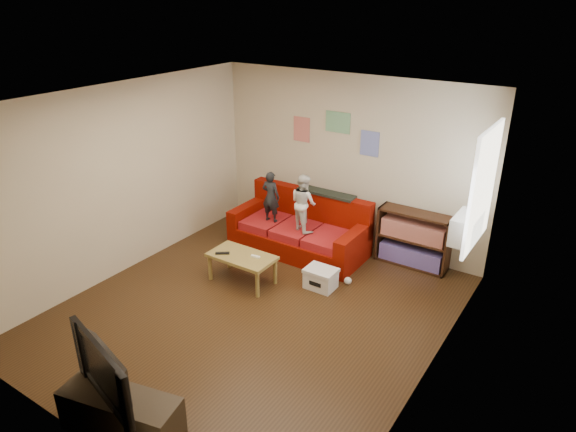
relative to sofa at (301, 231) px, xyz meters
The scene contains 17 objects.
room_shell 2.14m from the sofa, 76.75° to the right, with size 4.52×5.02×2.72m.
sofa is the anchor object (origin of this frame).
child_a 0.73m from the sofa, 159.12° to the right, with size 0.30×0.20×0.82m, color black.
child_b 0.62m from the sofa, 49.41° to the right, with size 0.43×0.34×0.89m, color silver.
coffee_table 1.32m from the sofa, 96.68° to the right, with size 0.93×0.51×0.42m.
remote 1.49m from the sofa, 105.78° to the right, with size 0.20×0.05×0.02m, color black.
game_controller 1.26m from the sofa, 87.85° to the right, with size 0.13×0.04×0.03m, color white.
bookshelf 1.73m from the sofa, 16.20° to the left, with size 1.07×0.32×0.86m.
window 2.97m from the sofa, ahead, with size 0.04×1.08×1.48m, color white.
ac_unit 2.65m from the sofa, ahead, with size 0.28×0.55×0.35m, color #B7B2A3.
artwork_left 1.64m from the sofa, 122.30° to the left, with size 0.30×0.01×0.40m, color #D87266.
artwork_center 1.78m from the sofa, 71.17° to the left, with size 0.42×0.01×0.32m, color #72B27F.
artwork_right 1.72m from the sofa, 40.65° to the left, with size 0.30×0.01×0.38m, color #727FCC.
file_box 1.21m from the sofa, 44.56° to the right, with size 0.43×0.32×0.29m.
tv_stand 4.11m from the sofa, 81.61° to the right, with size 1.15×0.38×0.43m, color #3A2E21.
television 4.13m from the sofa, 81.61° to the right, with size 1.09×0.14×0.63m, color black.
tissue 1.29m from the sofa, 26.01° to the right, with size 0.11×0.11×0.11m, color silver.
Camera 1 is at (3.44, -4.40, 3.80)m, focal length 32.00 mm.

